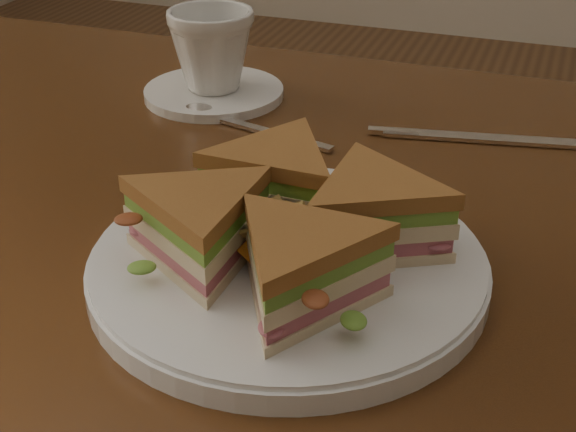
{
  "coord_description": "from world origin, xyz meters",
  "views": [
    {
      "loc": [
        0.19,
        -0.53,
        1.07
      ],
      "look_at": [
        0.03,
        -0.08,
        0.8
      ],
      "focal_mm": 50.0,
      "sensor_mm": 36.0,
      "label": 1
    }
  ],
  "objects_px": {
    "plate": "(288,267)",
    "coffee_cup": "(212,50)",
    "saucer": "(214,92)",
    "sandwich_wedges": "(288,222)",
    "spoon": "(217,117)",
    "knife": "(472,138)",
    "table": "(290,315)"
  },
  "relations": [
    {
      "from": "plate",
      "to": "coffee_cup",
      "type": "relative_size",
      "value": 3.07
    },
    {
      "from": "saucer",
      "to": "coffee_cup",
      "type": "distance_m",
      "value": 0.05
    },
    {
      "from": "knife",
      "to": "saucer",
      "type": "distance_m",
      "value": 0.28
    },
    {
      "from": "plate",
      "to": "coffee_cup",
      "type": "xyz_separation_m",
      "value": [
        -0.19,
        0.3,
        0.04
      ]
    },
    {
      "from": "saucer",
      "to": "knife",
      "type": "bearing_deg",
      "value": -4.16
    },
    {
      "from": "coffee_cup",
      "to": "plate",
      "type": "bearing_deg",
      "value": -49.46
    },
    {
      "from": "plate",
      "to": "spoon",
      "type": "bearing_deg",
      "value": 124.22
    },
    {
      "from": "plate",
      "to": "coffee_cup",
      "type": "distance_m",
      "value": 0.36
    },
    {
      "from": "saucer",
      "to": "sandwich_wedges",
      "type": "bearing_deg",
      "value": -57.17
    },
    {
      "from": "plate",
      "to": "spoon",
      "type": "relative_size",
      "value": 1.56
    },
    {
      "from": "sandwich_wedges",
      "to": "knife",
      "type": "height_order",
      "value": "sandwich_wedges"
    },
    {
      "from": "knife",
      "to": "coffee_cup",
      "type": "distance_m",
      "value": 0.29
    },
    {
      "from": "saucer",
      "to": "coffee_cup",
      "type": "bearing_deg",
      "value": 90.0
    },
    {
      "from": "sandwich_wedges",
      "to": "saucer",
      "type": "xyz_separation_m",
      "value": [
        -0.19,
        0.3,
        -0.04
      ]
    },
    {
      "from": "table",
      "to": "coffee_cup",
      "type": "height_order",
      "value": "coffee_cup"
    },
    {
      "from": "knife",
      "to": "coffee_cup",
      "type": "height_order",
      "value": "coffee_cup"
    },
    {
      "from": "knife",
      "to": "table",
      "type": "bearing_deg",
      "value": -130.94
    },
    {
      "from": "knife",
      "to": "spoon",
      "type": "bearing_deg",
      "value": 178.13
    },
    {
      "from": "table",
      "to": "saucer",
      "type": "xyz_separation_m",
      "value": [
        -0.17,
        0.22,
        0.1
      ]
    },
    {
      "from": "sandwich_wedges",
      "to": "spoon",
      "type": "height_order",
      "value": "sandwich_wedges"
    },
    {
      "from": "plate",
      "to": "knife",
      "type": "xyz_separation_m",
      "value": [
        0.09,
        0.28,
        -0.01
      ]
    },
    {
      "from": "coffee_cup",
      "to": "knife",
      "type": "bearing_deg",
      "value": 3.55
    },
    {
      "from": "table",
      "to": "saucer",
      "type": "distance_m",
      "value": 0.29
    },
    {
      "from": "spoon",
      "to": "knife",
      "type": "height_order",
      "value": "spoon"
    },
    {
      "from": "sandwich_wedges",
      "to": "coffee_cup",
      "type": "bearing_deg",
      "value": 122.83
    },
    {
      "from": "table",
      "to": "sandwich_wedges",
      "type": "height_order",
      "value": "sandwich_wedges"
    },
    {
      "from": "sandwich_wedges",
      "to": "spoon",
      "type": "bearing_deg",
      "value": 124.22
    },
    {
      "from": "table",
      "to": "plate",
      "type": "xyz_separation_m",
      "value": [
        0.03,
        -0.08,
        0.11
      ]
    },
    {
      "from": "sandwich_wedges",
      "to": "plate",
      "type": "bearing_deg",
      "value": 180.0
    },
    {
      "from": "sandwich_wedges",
      "to": "coffee_cup",
      "type": "distance_m",
      "value": 0.36
    },
    {
      "from": "knife",
      "to": "sandwich_wedges",
      "type": "bearing_deg",
      "value": -118.06
    },
    {
      "from": "coffee_cup",
      "to": "sandwich_wedges",
      "type": "bearing_deg",
      "value": -49.46
    }
  ]
}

